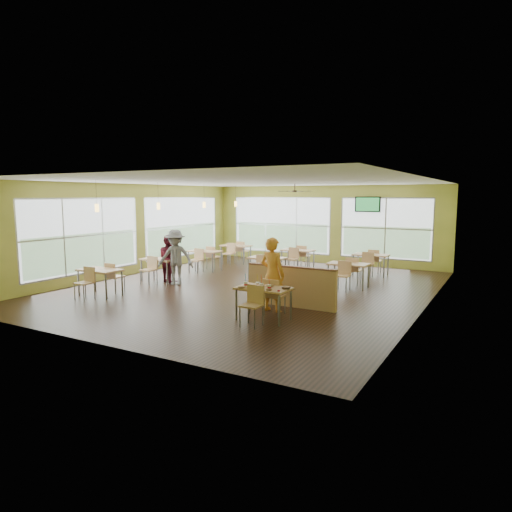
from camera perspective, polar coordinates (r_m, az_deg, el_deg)
name	(u,v)px	position (r m, az deg, el deg)	size (l,w,h in m)	color
room	(253,236)	(13.65, -0.44, 2.57)	(12.00, 12.04, 3.20)	black
window_bays	(233,230)	(17.65, -2.94, 3.29)	(9.24, 10.24, 2.38)	white
main_table	(264,293)	(10.23, 0.96, -4.60)	(1.22, 1.52, 0.87)	#DBAF75
half_wall_divider	(291,286)	(11.52, 4.39, -3.79)	(2.40, 0.14, 1.04)	#DBAF75
dining_tables	(251,258)	(15.75, -0.65, -0.31)	(6.92, 8.72, 0.87)	#DBAF75
pendant_lights	(182,205)	(15.96, -9.29, 6.26)	(0.11, 7.31, 0.86)	#2D2119
ceiling_fan	(295,191)	(16.27, 4.86, 8.09)	(1.25, 1.25, 0.29)	#2D2119
tv_backwall	(368,204)	(18.38, 13.79, 6.29)	(1.00, 0.07, 0.60)	black
man_plaid	(272,274)	(10.99, 2.06, -2.32)	(0.66, 0.43, 1.80)	orange
patron_maroon	(169,258)	(15.06, -10.84, -0.30)	(0.74, 0.58, 1.53)	maroon
patron_grey	(176,257)	(14.51, -10.02, -0.15)	(1.12, 0.65, 1.74)	slate
cup_blue	(246,284)	(10.22, -1.31, -3.55)	(0.09, 0.09, 0.33)	white
cup_yellow	(258,285)	(10.13, 0.21, -3.63)	(0.10, 0.10, 0.35)	white
cup_red_near	(261,286)	(9.96, 0.68, -3.81)	(0.10, 0.10, 0.37)	white
cup_red_far	(269,287)	(9.93, 1.67, -3.90)	(0.09, 0.09, 0.31)	white
food_basket	(286,287)	(10.08, 3.76, -3.94)	(0.22, 0.22, 0.05)	black
ketchup_cup	(279,291)	(9.81, 2.87, -4.35)	(0.06, 0.06, 0.02)	maroon
wrapper_left	(241,287)	(10.15, -1.86, -3.90)	(0.17, 0.15, 0.04)	#AC8353
wrapper_mid	(270,286)	(10.29, 1.74, -3.71)	(0.20, 0.18, 0.05)	#AC8353
wrapper_right	(269,289)	(9.91, 1.64, -4.19)	(0.15, 0.13, 0.04)	#AC8353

